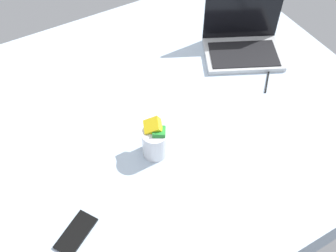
# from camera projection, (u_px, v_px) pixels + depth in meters

# --- Properties ---
(bed_mattress) EXTENTS (1.80, 1.40, 0.18)m
(bed_mattress) POSITION_uv_depth(u_px,v_px,m) (145.00, 130.00, 1.57)
(bed_mattress) COLOR silver
(bed_mattress) RESTS_ON ground
(laptop) EXTENTS (0.40, 0.35, 0.23)m
(laptop) POSITION_uv_depth(u_px,v_px,m) (242.00, 43.00, 1.71)
(laptop) COLOR #B7BABC
(laptop) RESTS_ON bed_mattress
(snack_cup) EXTENTS (0.09, 0.10, 0.15)m
(snack_cup) POSITION_uv_depth(u_px,v_px,m) (155.00, 141.00, 1.35)
(snack_cup) COLOR silver
(snack_cup) RESTS_ON bed_mattress
(cell_phone) EXTENTS (0.15, 0.13, 0.01)m
(cell_phone) POSITION_uv_depth(u_px,v_px,m) (76.00, 233.00, 1.20)
(cell_phone) COLOR black
(cell_phone) RESTS_ON bed_mattress
(charger_cable) EXTENTS (0.12, 0.12, 0.01)m
(charger_cable) POSITION_uv_depth(u_px,v_px,m) (268.00, 78.00, 1.63)
(charger_cable) COLOR black
(charger_cable) RESTS_ON bed_mattress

